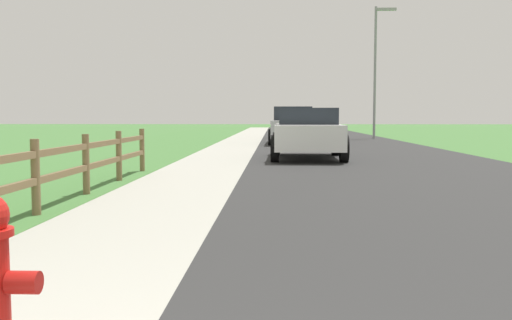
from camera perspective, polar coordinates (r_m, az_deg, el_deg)
The scene contains 9 objects.
ground_plane at distance 26.21m, azimuth 0.41°, elevation 1.76°, with size 120.00×120.00×0.00m, color #437537.
road_asphalt at distance 28.33m, azimuth 7.61°, elevation 1.93°, with size 7.00×66.00×0.01m, color #2B2B2B.
curb_concrete at distance 28.44m, azimuth -5.54°, elevation 1.96°, with size 6.00×66.00×0.01m, color #A9A79B.
grass_verge at distance 28.67m, azimuth -8.52°, elevation 1.96°, with size 5.00×66.00×0.00m, color #437537.
rail_fence at distance 7.53m, azimuth -21.48°, elevation -1.07°, with size 0.11×11.36×0.96m.
parked_suv_white at distance 16.54m, azimuth 5.24°, elevation 2.78°, with size 2.14×4.33×1.47m.
parked_car_silver at distance 25.43m, azimuth 3.74°, elevation 3.53°, with size 2.16×4.93×1.66m.
parked_car_beige at distance 32.42m, azimuth 3.70°, elevation 3.72°, with size 2.14×4.52×1.63m.
street_lamp at distance 31.94m, azimuth 12.17°, elevation 9.72°, with size 1.17×0.20×7.20m.
Camera 1 is at (0.71, -1.17, 1.25)m, focal length 39.43 mm.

